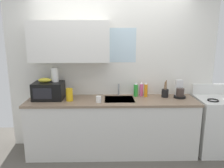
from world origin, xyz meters
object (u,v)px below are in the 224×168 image
at_px(dish_soap_bottle_green, 136,90).
at_px(mug_white, 99,99).
at_px(stove_range, 214,125).
at_px(microwave, 49,91).
at_px(dish_soap_bottle_orange, 146,90).
at_px(banana_bunch, 45,80).
at_px(cereal_canister, 69,95).
at_px(dish_soap_bottle_pink, 141,89).
at_px(utensil_crock, 165,93).
at_px(coffee_maker, 179,91).
at_px(paper_towel_roll, 55,75).

bearing_deg(dish_soap_bottle_green, mug_white, -151.32).
bearing_deg(stove_range, mug_white, -175.63).
bearing_deg(microwave, dish_soap_bottle_orange, 3.83).
height_order(stove_range, banana_bunch, banana_bunch).
distance_m(stove_range, cereal_canister, 2.39).
bearing_deg(mug_white, dish_soap_bottle_pink, 26.20).
bearing_deg(utensil_crock, coffee_maker, -2.86).
relative_size(paper_towel_roll, coffee_maker, 0.79).
bearing_deg(cereal_canister, coffee_maker, 5.18).
bearing_deg(microwave, banana_bunch, 178.20).
relative_size(microwave, banana_bunch, 2.30).
distance_m(stove_range, utensil_crock, 0.97).
height_order(microwave, coffee_maker, coffee_maker).
distance_m(dish_soap_bottle_pink, dish_soap_bottle_orange, 0.08).
bearing_deg(cereal_canister, dish_soap_bottle_green, 12.78).
relative_size(paper_towel_roll, mug_white, 2.32).
height_order(microwave, dish_soap_bottle_orange, microwave).
bearing_deg(cereal_canister, dish_soap_bottle_pink, 12.40).
bearing_deg(coffee_maker, dish_soap_bottle_green, 173.48).
height_order(paper_towel_roll, dish_soap_bottle_orange, paper_towel_roll).
bearing_deg(dish_soap_bottle_pink, mug_white, -153.80).
bearing_deg(paper_towel_roll, cereal_canister, -32.01).
bearing_deg(dish_soap_bottle_green, dish_soap_bottle_pink, 8.07).
distance_m(banana_bunch, dish_soap_bottle_pink, 1.55).
height_order(coffee_maker, utensil_crock, utensil_crock).
bearing_deg(banana_bunch, mug_white, -12.75).
height_order(microwave, utensil_crock, utensil_crock).
xyz_separation_m(coffee_maker, utensil_crock, (-0.23, 0.01, -0.03)).
distance_m(dish_soap_bottle_pink, mug_white, 0.78).
relative_size(banana_bunch, coffee_maker, 0.71).
xyz_separation_m(paper_towel_roll, dish_soap_bottle_pink, (1.38, 0.10, -0.27)).
relative_size(stove_range, banana_bunch, 5.40).
relative_size(stove_range, paper_towel_roll, 4.91).
bearing_deg(microwave, cereal_canister, -16.13).
distance_m(cereal_canister, utensil_crock, 1.53).
height_order(coffee_maker, dish_soap_bottle_green, coffee_maker).
xyz_separation_m(mug_white, utensil_crock, (1.07, 0.26, 0.02)).
height_order(stove_range, paper_towel_roll, paper_towel_roll).
distance_m(paper_towel_roll, cereal_canister, 0.40).
xyz_separation_m(dish_soap_bottle_orange, utensil_crock, (0.31, -0.03, -0.04)).
bearing_deg(dish_soap_bottle_pink, stove_range, -9.49).
height_order(banana_bunch, mug_white, banana_bunch).
bearing_deg(dish_soap_bottle_orange, utensil_crock, -6.04).
height_order(stove_range, dish_soap_bottle_orange, dish_soap_bottle_orange).
height_order(microwave, paper_towel_roll, paper_towel_roll).
xyz_separation_m(coffee_maker, dish_soap_bottle_pink, (-0.60, 0.09, 0.01)).
distance_m(coffee_maker, mug_white, 1.32).
xyz_separation_m(paper_towel_roll, coffee_maker, (1.99, 0.01, -0.28)).
distance_m(microwave, coffee_maker, 2.09).
bearing_deg(coffee_maker, dish_soap_bottle_orange, 175.32).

